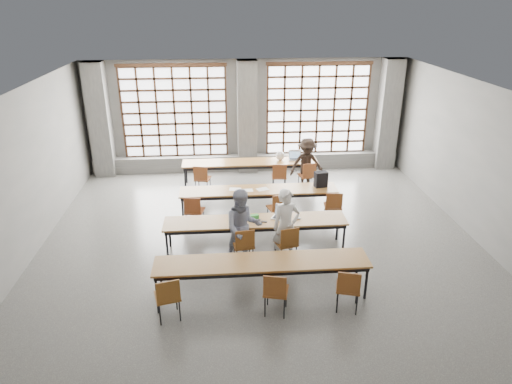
% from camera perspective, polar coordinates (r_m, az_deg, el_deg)
% --- Properties ---
extents(floor, '(11.00, 11.00, 0.00)m').
position_cam_1_polar(floor, '(10.21, 0.81, -7.58)').
color(floor, '#4D4D4A').
rests_on(floor, ground).
extents(ceiling, '(11.00, 11.00, 0.00)m').
position_cam_1_polar(ceiling, '(8.93, 0.93, 12.05)').
color(ceiling, silver).
rests_on(ceiling, floor).
extents(wall_back, '(10.00, 0.00, 10.00)m').
position_cam_1_polar(wall_back, '(14.67, -1.17, 9.54)').
color(wall_back, '#5C5C5A').
rests_on(wall_back, floor).
extents(wall_left, '(0.00, 11.00, 11.00)m').
position_cam_1_polar(wall_left, '(10.28, -28.11, 0.56)').
color(wall_left, '#5C5C5A').
rests_on(wall_left, floor).
extents(wall_right, '(0.00, 11.00, 11.00)m').
position_cam_1_polar(wall_right, '(11.06, 27.62, 2.16)').
color(wall_right, '#5C5C5A').
rests_on(wall_right, floor).
extents(column_left, '(0.60, 0.55, 3.50)m').
position_cam_1_polar(column_left, '(14.83, -18.93, 8.45)').
color(column_left, '#504F4D').
rests_on(column_left, floor).
extents(column_mid, '(0.60, 0.55, 3.50)m').
position_cam_1_polar(column_mid, '(14.40, -1.11, 9.28)').
color(column_mid, '#504F4D').
rests_on(column_mid, floor).
extents(column_right, '(0.60, 0.55, 3.50)m').
position_cam_1_polar(column_right, '(15.33, 16.16, 9.25)').
color(column_right, '#504F4D').
rests_on(column_right, floor).
extents(window_left, '(3.32, 0.12, 3.00)m').
position_cam_1_polar(window_left, '(14.60, -10.14, 9.73)').
color(window_left, white).
rests_on(window_left, wall_back).
extents(window_right, '(3.32, 0.12, 3.00)m').
position_cam_1_polar(window_right, '(14.86, 7.67, 10.12)').
color(window_right, white).
rests_on(window_right, wall_back).
extents(sill_ledge, '(9.80, 0.35, 0.50)m').
position_cam_1_polar(sill_ledge, '(14.91, -1.08, 3.75)').
color(sill_ledge, '#504F4D').
rests_on(sill_ledge, floor).
extents(desk_row_a, '(4.00, 0.70, 0.73)m').
position_cam_1_polar(desk_row_a, '(13.55, -0.73, 3.58)').
color(desk_row_a, brown).
rests_on(desk_row_a, floor).
extents(desk_row_b, '(4.00, 0.70, 0.73)m').
position_cam_1_polar(desk_row_b, '(11.59, 0.34, 0.05)').
color(desk_row_b, brown).
rests_on(desk_row_b, floor).
extents(desk_row_c, '(4.00, 0.70, 0.73)m').
position_cam_1_polar(desk_row_c, '(10.02, -0.06, -3.88)').
color(desk_row_c, brown).
rests_on(desk_row_c, floor).
extents(desk_row_d, '(4.00, 0.70, 0.73)m').
position_cam_1_polar(desk_row_d, '(8.57, 0.75, -9.01)').
color(desk_row_d, brown).
rests_on(desk_row_d, floor).
extents(chair_back_left, '(0.51, 0.51, 0.88)m').
position_cam_1_polar(chair_back_left, '(13.00, -6.79, 1.92)').
color(chair_back_left, brown).
rests_on(chair_back_left, floor).
extents(chair_back_mid, '(0.45, 0.45, 0.88)m').
position_cam_1_polar(chair_back_mid, '(13.09, 2.93, 2.21)').
color(chair_back_mid, brown).
rests_on(chair_back_mid, floor).
extents(chair_back_right, '(0.50, 0.50, 0.88)m').
position_cam_1_polar(chair_back_right, '(13.22, 6.47, 2.30)').
color(chair_back_right, brown).
rests_on(chair_back_right, floor).
extents(chair_mid_left, '(0.50, 0.50, 0.88)m').
position_cam_1_polar(chair_mid_left, '(11.06, -7.76, -2.11)').
color(chair_mid_left, brown).
rests_on(chair_mid_left, floor).
extents(chair_mid_centre, '(0.52, 0.52, 0.88)m').
position_cam_1_polar(chair_mid_centre, '(11.12, 2.78, -1.76)').
color(chair_mid_centre, brown).
rests_on(chair_mid_centre, floor).
extents(chair_mid_right, '(0.47, 0.47, 0.88)m').
position_cam_1_polar(chair_mid_right, '(11.36, 9.64, -1.51)').
color(chair_mid_right, brown).
rests_on(chair_mid_right, floor).
extents(chair_front_left, '(0.47, 0.48, 0.88)m').
position_cam_1_polar(chair_front_left, '(9.51, -1.51, -6.36)').
color(chair_front_left, brown).
rests_on(chair_front_left, floor).
extents(chair_front_right, '(0.51, 0.51, 0.88)m').
position_cam_1_polar(chair_front_right, '(9.60, 3.95, -6.12)').
color(chair_front_right, brown).
rests_on(chair_front_right, floor).
extents(chair_near_left, '(0.51, 0.51, 0.88)m').
position_cam_1_polar(chair_near_left, '(8.15, -10.97, -12.47)').
color(chair_near_left, brown).
rests_on(chair_near_left, floor).
extents(chair_near_mid, '(0.51, 0.51, 0.88)m').
position_cam_1_polar(chair_near_mid, '(8.14, 2.45, -12.07)').
color(chair_near_mid, maroon).
rests_on(chair_near_mid, floor).
extents(chair_near_right, '(0.52, 0.52, 0.88)m').
position_cam_1_polar(chair_near_right, '(8.38, 11.48, -11.43)').
color(chair_near_right, brown).
rests_on(chair_near_right, floor).
extents(student_male, '(0.67, 0.51, 1.64)m').
position_cam_1_polar(student_male, '(9.57, 3.77, -4.28)').
color(student_male, silver).
rests_on(student_male, floor).
extents(student_female, '(0.87, 0.72, 1.66)m').
position_cam_1_polar(student_female, '(9.48, -1.63, -4.42)').
color(student_female, '#1A224E').
rests_on(student_female, floor).
extents(student_back, '(1.08, 0.73, 1.55)m').
position_cam_1_polar(student_back, '(13.25, 6.35, 3.46)').
color(student_back, black).
rests_on(student_back, floor).
extents(laptop_front, '(0.46, 0.44, 0.26)m').
position_cam_1_polar(laptop_front, '(10.11, 3.17, -2.85)').
color(laptop_front, silver).
rests_on(laptop_front, desk_row_c).
extents(laptop_back, '(0.38, 0.33, 0.26)m').
position_cam_1_polar(laptop_back, '(13.77, 4.88, 4.37)').
color(laptop_back, '#B3B4B8').
rests_on(laptop_back, desk_row_a).
extents(mouse, '(0.11, 0.08, 0.04)m').
position_cam_1_polar(mouse, '(10.08, 5.35, -3.29)').
color(mouse, white).
rests_on(mouse, desk_row_c).
extents(green_box, '(0.26, 0.15, 0.09)m').
position_cam_1_polar(green_box, '(10.04, -0.38, -3.12)').
color(green_box, green).
rests_on(green_box, desk_row_c).
extents(phone, '(0.14, 0.10, 0.01)m').
position_cam_1_polar(phone, '(9.91, 1.03, -3.73)').
color(phone, black).
rests_on(phone, desk_row_c).
extents(paper_sheet_a, '(0.33, 0.25, 0.00)m').
position_cam_1_polar(paper_sheet_a, '(11.58, -2.64, 0.35)').
color(paper_sheet_a, white).
rests_on(paper_sheet_a, desk_row_b).
extents(paper_sheet_b, '(0.31, 0.23, 0.00)m').
position_cam_1_polar(paper_sheet_b, '(11.50, -1.13, 0.21)').
color(paper_sheet_b, silver).
rests_on(paper_sheet_b, desk_row_b).
extents(paper_sheet_c, '(0.35, 0.30, 0.00)m').
position_cam_1_polar(paper_sheet_c, '(11.57, 0.83, 0.37)').
color(paper_sheet_c, silver).
rests_on(paper_sheet_c, desk_row_b).
extents(backpack, '(0.35, 0.25, 0.40)m').
position_cam_1_polar(backpack, '(11.77, 8.11, 1.58)').
color(backpack, black).
rests_on(backpack, desk_row_b).
extents(plastic_bag, '(0.30, 0.26, 0.29)m').
position_cam_1_polar(plastic_bag, '(13.62, 3.04, 4.57)').
color(plastic_bag, silver).
rests_on(plastic_bag, desk_row_a).
extents(red_pouch, '(0.21, 0.10, 0.06)m').
position_cam_1_polar(red_pouch, '(8.24, -11.04, -12.37)').
color(red_pouch, maroon).
rests_on(red_pouch, chair_near_left).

